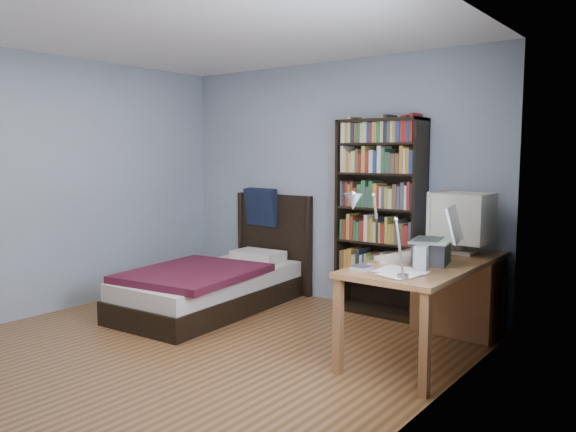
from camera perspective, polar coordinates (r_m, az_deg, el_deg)
The scene contains 14 objects.
room at distance 4.30m, azimuth -10.91°, elevation 2.23°, with size 4.20×4.24×2.50m.
desk at distance 4.96m, azimuth 16.22°, elevation -7.12°, with size 0.75×1.68×0.73m.
crt_monitor at distance 4.86m, azimuth 17.15°, elevation -0.25°, with size 0.45×0.43×0.51m.
laptop at distance 4.34m, azimuth 14.60°, elevation -3.16°, with size 0.42×0.41×0.44m.
desk_lamp at distance 3.45m, azimuth 7.48°, elevation 0.54°, with size 0.23×0.50×0.59m.
keyboard at distance 4.48m, azimuth 12.00°, elevation -4.15°, with size 0.20×0.51×0.04m, color #B5AD96.
speaker at distance 4.06m, azimuth 13.37°, elevation -4.22°, with size 0.09×0.09×0.18m, color gray.
soda_can at distance 4.68m, azimuth 13.47°, elevation -3.21°, with size 0.07×0.07×0.12m, color #07390F.
mouse at distance 4.77m, azimuth 15.16°, elevation -3.59°, with size 0.07×0.12×0.04m, color silver.
phone_silver at distance 4.30m, azimuth 9.62°, elevation -4.63°, with size 0.05×0.09×0.02m, color silver.
phone_grey at distance 4.17m, azimuth 8.22°, elevation -4.97°, with size 0.04×0.08×0.02m, color gray.
external_drive at distance 4.04m, azimuth 7.46°, elevation -5.27°, with size 0.12×0.12×0.03m, color gray.
bookshelf at distance 5.46m, azimuth 9.30°, elevation -0.14°, with size 0.85×0.30×1.88m.
bed at distance 5.77m, azimuth -7.28°, elevation -6.70°, with size 1.21×2.10×1.16m.
Camera 1 is at (3.24, -2.85, 1.55)m, focal length 35.00 mm.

